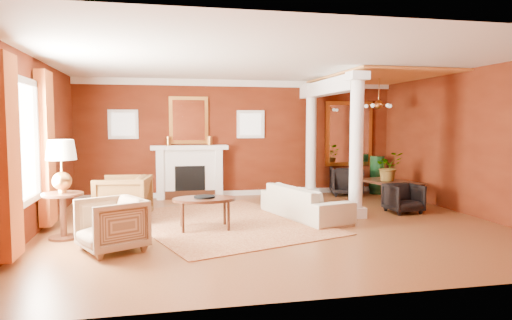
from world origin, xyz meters
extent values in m
plane|color=brown|center=(0.00, 0.00, 0.00)|extent=(8.00, 8.00, 0.00)
cube|color=#63220D|center=(0.00, 3.50, 1.45)|extent=(8.00, 0.04, 2.90)
cube|color=#63220D|center=(0.00, -3.50, 1.45)|extent=(8.00, 0.04, 2.90)
cube|color=#63220D|center=(-4.00, 0.00, 1.45)|extent=(0.04, 7.00, 2.90)
cube|color=#63220D|center=(4.00, 0.00, 1.45)|extent=(0.04, 7.00, 2.90)
cube|color=white|center=(0.00, 0.00, 2.90)|extent=(8.00, 7.00, 0.04)
cube|color=white|center=(-1.30, 3.33, 0.60)|extent=(1.60, 0.34, 1.20)
cube|color=black|center=(-1.30, 3.16, 0.45)|extent=(0.72, 0.03, 0.70)
cube|color=black|center=(-1.30, 3.16, 0.10)|extent=(1.20, 0.05, 0.20)
cube|color=white|center=(-1.30, 3.29, 1.24)|extent=(1.85, 0.42, 0.10)
cube|color=white|center=(-2.00, 3.30, 0.60)|extent=(0.16, 0.40, 1.20)
cube|color=white|center=(-0.60, 3.30, 0.60)|extent=(0.16, 0.40, 1.20)
cube|color=gold|center=(-1.30, 3.46, 1.90)|extent=(0.95, 0.06, 1.15)
cube|color=white|center=(-1.30, 3.42, 1.90)|extent=(0.78, 0.02, 0.98)
cube|color=white|center=(-2.85, 3.47, 1.80)|extent=(0.70, 0.06, 0.70)
cube|color=white|center=(-2.85, 3.44, 1.80)|extent=(0.54, 0.02, 0.54)
cube|color=white|center=(0.25, 3.47, 1.80)|extent=(0.70, 0.06, 0.70)
cube|color=white|center=(0.25, 3.44, 1.80)|extent=(0.54, 0.02, 0.54)
cube|color=white|center=(-3.98, -0.60, 1.55)|extent=(0.03, 1.30, 1.70)
cube|color=white|center=(-3.95, -1.30, 1.55)|extent=(0.08, 0.10, 1.90)
cube|color=white|center=(-3.95, 0.10, 1.55)|extent=(0.08, 0.10, 1.90)
cube|color=#A54A1C|center=(-3.88, -1.60, 1.40)|extent=(0.18, 0.55, 2.60)
cube|color=#A54A1C|center=(-3.88, 0.40, 1.40)|extent=(0.18, 0.55, 2.60)
cube|color=white|center=(1.70, 0.30, 0.10)|extent=(0.34, 0.34, 0.20)
cylinder|color=white|center=(1.70, 0.30, 1.45)|extent=(0.26, 0.26, 2.50)
cube|color=white|center=(1.70, 0.30, 2.72)|extent=(0.36, 0.36, 0.16)
cube|color=white|center=(1.70, 3.00, 0.10)|extent=(0.34, 0.34, 0.20)
cylinder|color=white|center=(1.70, 3.00, 1.45)|extent=(0.26, 0.26, 2.50)
cube|color=white|center=(1.70, 3.00, 2.72)|extent=(0.36, 0.36, 0.16)
cube|color=white|center=(1.70, 1.90, 2.62)|extent=(0.30, 3.20, 0.32)
cube|color=#DE8B41|center=(2.85, 1.75, 2.87)|extent=(2.30, 3.40, 0.04)
cube|color=gold|center=(2.90, 3.46, 1.55)|extent=(1.30, 0.06, 1.70)
cube|color=white|center=(2.90, 3.42, 1.55)|extent=(1.10, 0.02, 1.50)
cylinder|color=#C3853D|center=(2.90, 1.80, 2.58)|extent=(0.02, 0.02, 0.65)
sphere|color=#C3853D|center=(2.90, 1.80, 2.25)|extent=(0.20, 0.20, 0.20)
sphere|color=beige|center=(3.18, 1.80, 2.22)|extent=(0.09, 0.09, 0.09)
sphere|color=beige|center=(2.99, 2.07, 2.22)|extent=(0.09, 0.09, 0.09)
sphere|color=beige|center=(2.67, 1.96, 2.22)|extent=(0.09, 0.09, 0.09)
sphere|color=beige|center=(2.67, 1.64, 2.22)|extent=(0.09, 0.09, 0.09)
sphere|color=beige|center=(2.99, 1.53, 2.22)|extent=(0.09, 0.09, 0.09)
cube|color=white|center=(0.00, 3.46, 2.82)|extent=(8.00, 0.08, 0.16)
cube|color=white|center=(0.00, 3.46, 0.06)|extent=(8.00, 0.08, 0.12)
cube|color=maroon|center=(-0.88, 0.37, 0.01)|extent=(4.04, 4.65, 0.02)
imported|color=beige|center=(0.74, 0.50, 0.41)|extent=(1.16, 2.19, 0.82)
imported|color=black|center=(-2.67, 0.85, 0.47)|extent=(0.99, 1.04, 0.94)
imported|color=tan|center=(-2.68, -1.19, 0.42)|extent=(1.05, 1.08, 0.84)
cylinder|color=black|center=(-1.26, -0.10, 0.52)|extent=(1.09, 1.09, 0.05)
cylinder|color=black|center=(-1.64, -0.34, 0.25)|extent=(0.05, 0.05, 0.49)
cylinder|color=black|center=(-0.88, -0.34, 0.25)|extent=(0.05, 0.05, 0.49)
cylinder|color=black|center=(-1.64, 0.14, 0.25)|extent=(0.05, 0.05, 0.49)
cylinder|color=black|center=(-0.88, 0.14, 0.25)|extent=(0.05, 0.05, 0.49)
imported|color=black|center=(-1.33, -0.08, 0.66)|extent=(0.16, 0.11, 0.23)
cylinder|color=black|center=(-3.50, -0.30, 0.02)|extent=(0.46, 0.46, 0.04)
cylinder|color=black|center=(-3.50, -0.30, 0.36)|extent=(0.10, 0.10, 0.71)
cylinder|color=black|center=(-3.50, -0.30, 0.71)|extent=(0.63, 0.63, 0.04)
sphere|color=#C3853D|center=(-3.50, -0.30, 0.92)|extent=(0.29, 0.29, 0.29)
cylinder|color=#C3853D|center=(-3.50, -0.30, 1.13)|extent=(0.03, 0.03, 0.31)
cone|color=beige|center=(-3.50, -0.30, 1.41)|extent=(0.46, 0.46, 0.31)
imported|color=black|center=(3.16, 1.62, 0.41)|extent=(0.83, 1.54, 0.81)
imported|color=black|center=(2.85, 0.53, 0.33)|extent=(0.67, 0.63, 0.65)
imported|color=black|center=(2.63, 2.95, 0.39)|extent=(0.93, 0.89, 0.79)
sphere|color=#123919|center=(3.50, 3.00, 0.20)|extent=(0.41, 0.41, 0.41)
cylinder|color=#123919|center=(3.50, 3.00, 0.49)|extent=(0.37, 0.37, 0.98)
imported|color=#26591E|center=(3.08, 1.62, 1.07)|extent=(0.63, 0.69, 0.51)
camera|label=1|loc=(-1.97, -7.86, 1.82)|focal=32.00mm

